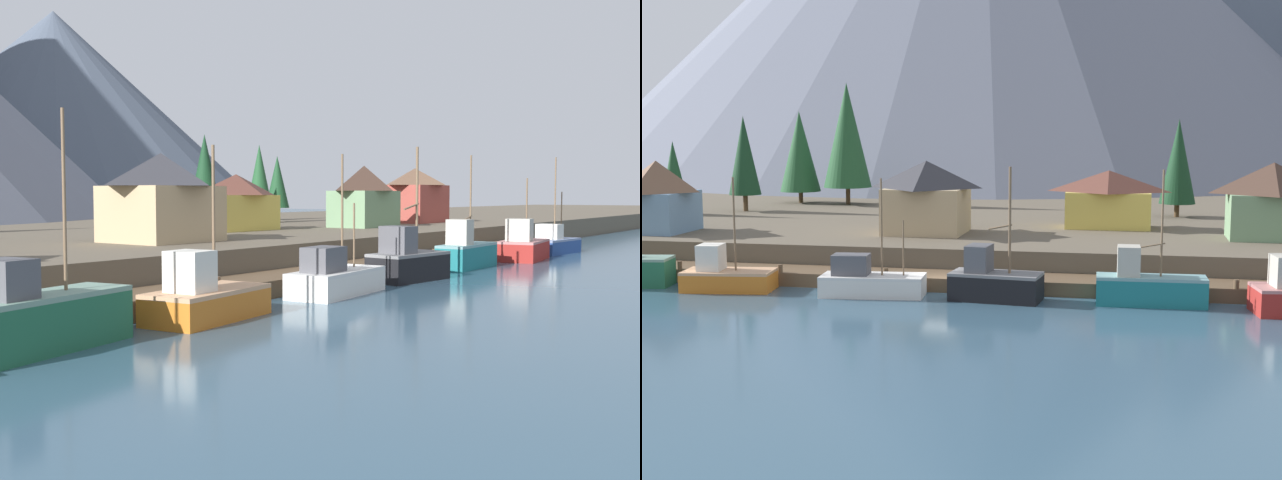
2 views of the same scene
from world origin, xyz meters
The scene contains 18 objects.
ground_plane centered at (0.00, 20.00, -0.50)m, with size 400.00×400.00×1.00m, color #335166.
dock centered at (0.00, 1.99, 0.50)m, with size 80.00×4.00×1.60m.
shoreline_bank centered at (0.00, 32.00, 1.25)m, with size 400.00×56.00×2.50m, color brown.
mountain_east_peak centered at (66.33, 127.80, 24.34)m, with size 105.19×105.19×48.68m, color #475160.
fishing_boat_green centered at (-23.54, -1.96, 1.25)m, with size 7.41×3.60×9.05m.
fishing_boat_orange centered at (-15.15, -2.06, 1.02)m, with size 6.64×3.75×8.07m.
fishing_boat_white centered at (-4.56, -1.94, 0.98)m, with size 7.35×3.53×8.13m.
fishing_boat_black centered at (4.09, -1.82, 1.27)m, with size 6.30×3.38×9.00m.
fishing_boat_teal centered at (14.27, -1.39, 1.24)m, with size 7.18×2.53×8.88m.
fishing_boat_red centered at (24.04, -2.30, 1.15)m, with size 7.48×4.17×7.26m.
fishing_boat_blue centered at (32.77, -1.95, 0.95)m, with size 7.31×3.59×9.44m.
house_green centered at (24.17, 14.45, 5.68)m, with size 7.20×4.82×6.21m.
house_red centered at (37.77, 16.08, 5.75)m, with size 7.70×5.70×6.37m.
house_yellow centered at (11.00, 19.86, 5.13)m, with size 7.79×4.56×5.14m.
house_tan centered at (-4.09, 13.10, 5.65)m, with size 6.88×6.59×6.16m.
conifer_mid_left centered at (32.54, 35.57, 8.14)m, with size 3.25×3.25×9.63m.
conifer_back_right centered at (29.19, 29.90, 7.27)m, with size 2.86×2.86×7.89m.
conifer_centre centered at (17.44, 30.25, 8.01)m, with size 3.59×3.59×9.71m.
Camera 1 is at (-39.29, -26.11, 5.78)m, focal length 41.60 mm.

